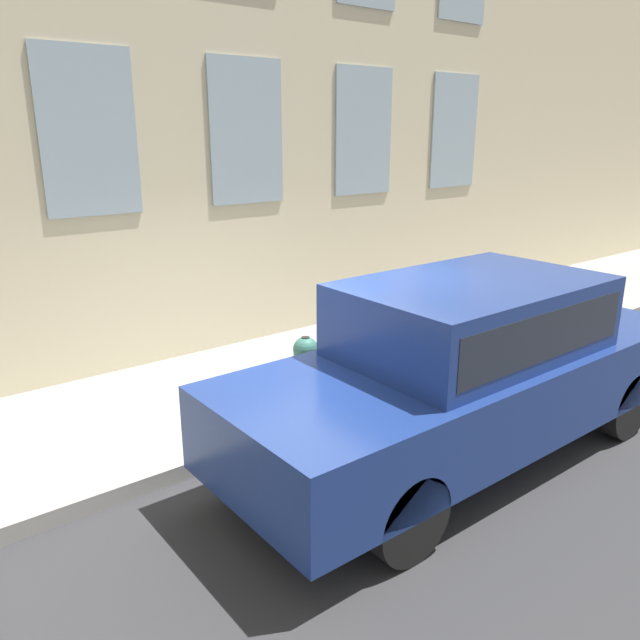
% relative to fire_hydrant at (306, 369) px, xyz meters
% --- Properties ---
extents(ground_plane, '(80.00, 80.00, 0.00)m').
position_rel_fire_hydrant_xyz_m(ground_plane, '(-0.43, 0.35, -0.58)').
color(ground_plane, '#2D2D30').
extents(sidewalk, '(2.75, 60.00, 0.17)m').
position_rel_fire_hydrant_xyz_m(sidewalk, '(0.94, 0.35, -0.49)').
color(sidewalk, gray).
rests_on(sidewalk, ground_plane).
extents(fire_hydrant, '(0.37, 0.48, 0.80)m').
position_rel_fire_hydrant_xyz_m(fire_hydrant, '(0.00, 0.00, 0.00)').
color(fire_hydrant, '#2D7260').
rests_on(fire_hydrant, sidewalk).
extents(person, '(0.32, 0.21, 1.30)m').
position_rel_fire_hydrant_xyz_m(person, '(0.16, -0.54, 0.37)').
color(person, '#232328').
rests_on(person, sidewalk).
extents(parked_car_navy_near, '(1.85, 5.34, 1.84)m').
position_rel_fire_hydrant_xyz_m(parked_car_navy_near, '(-1.72, -0.74, 0.43)').
color(parked_car_navy_near, black).
rests_on(parked_car_navy_near, ground_plane).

